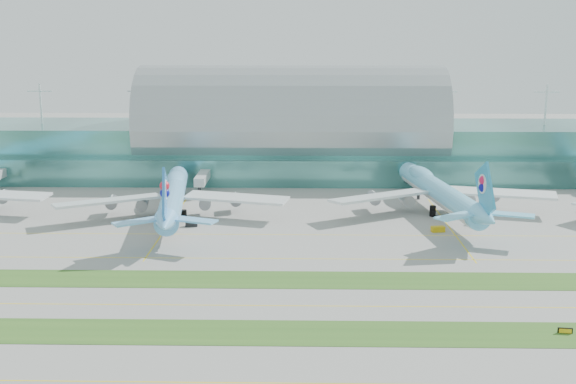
{
  "coord_description": "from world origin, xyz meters",
  "views": [
    {
      "loc": [
        4.03,
        -155.75,
        55.87
      ],
      "look_at": [
        0.0,
        55.0,
        9.0
      ],
      "focal_mm": 45.0,
      "sensor_mm": 36.0,
      "label": 1
    }
  ],
  "objects_px": {
    "airliner_c": "(439,190)",
    "airliner_b": "(173,195)",
    "taxiway_sign_east": "(565,331)",
    "terminal": "(292,139)"
  },
  "relations": [
    {
      "from": "airliner_b",
      "to": "taxiway_sign_east",
      "type": "bearing_deg",
      "value": -50.98
    },
    {
      "from": "airliner_c",
      "to": "taxiway_sign_east",
      "type": "xyz_separation_m",
      "value": [
        6.77,
        -94.29,
        -6.46
      ]
    },
    {
      "from": "terminal",
      "to": "airliner_c",
      "type": "xyz_separation_m",
      "value": [
        47.33,
        -61.75,
        -7.19
      ]
    },
    {
      "from": "airliner_c",
      "to": "terminal",
      "type": "bearing_deg",
      "value": 119.38
    },
    {
      "from": "airliner_b",
      "to": "airliner_c",
      "type": "relative_size",
      "value": 0.98
    },
    {
      "from": "airliner_c",
      "to": "airliner_b",
      "type": "bearing_deg",
      "value": 177.06
    },
    {
      "from": "terminal",
      "to": "taxiway_sign_east",
      "type": "xyz_separation_m",
      "value": [
        54.1,
        -156.04,
        -13.65
      ]
    },
    {
      "from": "airliner_b",
      "to": "airliner_c",
      "type": "bearing_deg",
      "value": -1.71
    },
    {
      "from": "taxiway_sign_east",
      "to": "airliner_b",
      "type": "bearing_deg",
      "value": 142.25
    },
    {
      "from": "terminal",
      "to": "taxiway_sign_east",
      "type": "height_order",
      "value": "terminal"
    }
  ]
}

